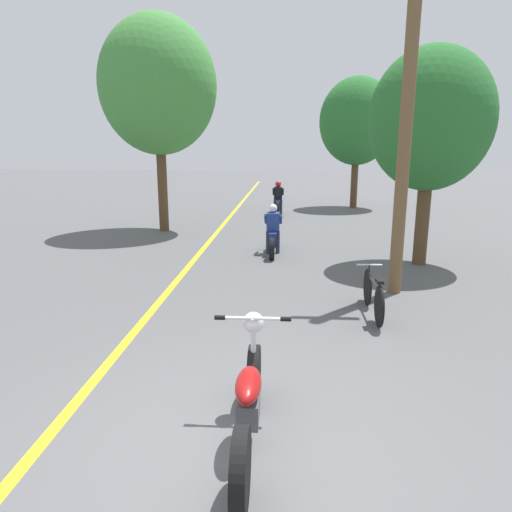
{
  "coord_description": "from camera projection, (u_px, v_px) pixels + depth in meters",
  "views": [
    {
      "loc": [
        0.57,
        -3.73,
        2.72
      ],
      "look_at": [
        0.08,
        4.04,
        0.9
      ],
      "focal_mm": 32.0,
      "sensor_mm": 36.0,
      "label": 1
    }
  ],
  "objects": [
    {
      "name": "roadside_tree_right_far",
      "position": [
        357.0,
        122.0,
        20.98
      ],
      "size": [
        3.46,
        3.11,
        5.98
      ],
      "color": "#513A23",
      "rests_on": "ground"
    },
    {
      "name": "lane_stripe_center",
      "position": [
        220.0,
        228.0,
        16.08
      ],
      "size": [
        0.14,
        48.0,
        0.01
      ],
      "primitive_type": "cube",
      "color": "yellow",
      "rests_on": "ground"
    },
    {
      "name": "roadside_tree_right_near",
      "position": [
        431.0,
        120.0,
        10.37
      ],
      "size": [
        2.81,
        2.53,
        5.0
      ],
      "color": "#513A23",
      "rests_on": "ground"
    },
    {
      "name": "utility_pole",
      "position": [
        406.0,
        129.0,
        8.23
      ],
      "size": [
        1.1,
        0.24,
        5.98
      ],
      "color": "brown",
      "rests_on": "ground"
    },
    {
      "name": "motorcycle_rider_far",
      "position": [
        278.0,
        202.0,
        19.38
      ],
      "size": [
        0.5,
        2.14,
        1.42
      ],
      "color": "black",
      "rests_on": "ground"
    },
    {
      "name": "motorcycle_foreground",
      "position": [
        249.0,
        400.0,
        4.26
      ],
      "size": [
        0.78,
        2.17,
        1.08
      ],
      "color": "black",
      "rests_on": "ground"
    },
    {
      "name": "bicycle_parked",
      "position": [
        373.0,
        295.0,
        7.62
      ],
      "size": [
        0.44,
        1.7,
        0.76
      ],
      "color": "black",
      "rests_on": "ground"
    },
    {
      "name": "roadside_tree_left",
      "position": [
        158.0,
        86.0,
        14.61
      ],
      "size": [
        3.79,
        3.41,
        6.89
      ],
      "color": "#513A23",
      "rests_on": "ground"
    },
    {
      "name": "ground_plane",
      "position": [
        220.0,
        447.0,
        4.28
      ],
      "size": [
        120.0,
        120.0,
        0.0
      ],
      "primitive_type": "plane",
      "color": "#515154"
    },
    {
      "name": "motorcycle_rider_lead",
      "position": [
        273.0,
        235.0,
        12.19
      ],
      "size": [
        0.5,
        2.11,
        1.32
      ],
      "color": "black",
      "rests_on": "ground"
    }
  ]
}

